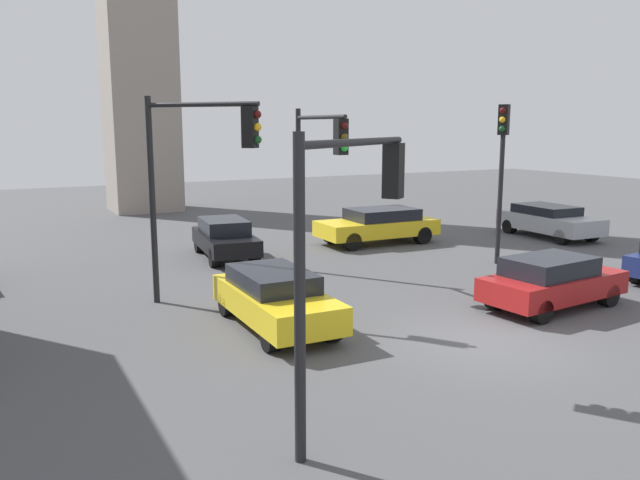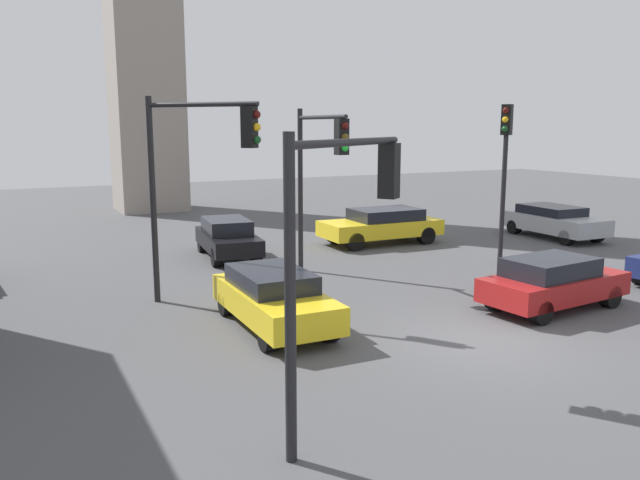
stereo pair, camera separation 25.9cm
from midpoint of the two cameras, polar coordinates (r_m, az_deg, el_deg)
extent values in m
plane|color=#4C4C4F|center=(14.59, 14.17, -8.86)|extent=(85.43, 85.43, 0.00)
cylinder|color=black|center=(17.31, -15.18, 3.31)|extent=(0.16, 0.16, 5.43)
cylinder|color=black|center=(16.35, -11.01, 11.82)|extent=(2.18, 2.41, 0.12)
cube|color=black|center=(15.71, -6.76, 10.00)|extent=(0.45, 0.45, 1.00)
sphere|color=#4C0F0C|center=(15.62, -6.12, 11.11)|extent=(0.20, 0.20, 0.20)
sphere|color=yellow|center=(15.62, -6.10, 10.01)|extent=(0.20, 0.20, 0.20)
sphere|color=#14471E|center=(15.62, -6.08, 8.91)|extent=(0.20, 0.20, 0.20)
cylinder|color=black|center=(22.40, 15.53, 4.71)|extent=(0.16, 0.16, 5.38)
cube|color=black|center=(22.32, 15.80, 10.31)|extent=(0.44, 0.44, 1.00)
sphere|color=#4C0F0C|center=(22.13, 15.71, 11.10)|extent=(0.20, 0.20, 0.20)
sphere|color=yellow|center=(22.12, 15.67, 10.32)|extent=(0.20, 0.20, 0.20)
sphere|color=#14471E|center=(22.12, 15.63, 9.55)|extent=(0.20, 0.20, 0.20)
cylinder|color=black|center=(8.68, -2.68, -5.71)|extent=(0.16, 0.16, 4.61)
cylinder|color=black|center=(10.09, 2.61, 8.73)|extent=(3.21, 2.37, 0.12)
cube|color=black|center=(11.69, 5.94, 6.18)|extent=(0.45, 0.45, 1.00)
sphere|color=#4C0F0C|center=(11.86, 6.31, 7.68)|extent=(0.20, 0.20, 0.20)
sphere|color=yellow|center=(11.87, 6.28, 6.24)|extent=(0.20, 0.20, 0.20)
sphere|color=#14471E|center=(11.90, 6.25, 4.79)|extent=(0.20, 0.20, 0.20)
cylinder|color=black|center=(20.51, -2.29, 4.37)|extent=(0.16, 0.16, 5.22)
cylinder|color=black|center=(19.06, -0.39, 10.93)|extent=(0.15, 3.01, 0.12)
cube|color=black|center=(17.95, 1.46, 9.22)|extent=(0.32, 0.32, 1.00)
sphere|color=#4C0F0C|center=(17.77, 1.78, 10.17)|extent=(0.20, 0.20, 0.20)
sphere|color=#594714|center=(17.77, 1.78, 9.21)|extent=(0.20, 0.20, 0.20)
sphere|color=green|center=(17.78, 1.77, 8.24)|extent=(0.20, 0.20, 0.20)
cube|color=#ADB2B7|center=(28.75, 19.60, 1.50)|extent=(2.13, 4.54, 0.67)
cube|color=black|center=(28.84, 19.34, 2.55)|extent=(1.82, 2.57, 0.41)
cylinder|color=black|center=(28.35, 22.86, 0.49)|extent=(0.38, 0.62, 0.61)
cylinder|color=black|center=(27.19, 20.61, 0.25)|extent=(0.38, 0.62, 0.61)
cylinder|color=black|center=(30.42, 18.62, 1.37)|extent=(0.38, 0.62, 0.61)
cylinder|color=black|center=(29.34, 16.37, 1.18)|extent=(0.38, 0.62, 0.61)
cube|color=black|center=(23.08, -8.78, -0.10)|extent=(2.14, 4.20, 0.56)
cube|color=black|center=(23.19, -8.92, 1.22)|extent=(1.73, 2.41, 0.53)
cylinder|color=black|center=(21.98, -6.24, -1.30)|extent=(0.38, 0.69, 0.66)
cylinder|color=black|center=(21.68, -9.76, -1.55)|extent=(0.38, 0.69, 0.66)
cylinder|color=black|center=(24.59, -7.88, -0.11)|extent=(0.38, 0.69, 0.66)
cylinder|color=black|center=(24.32, -11.04, -0.32)|extent=(0.38, 0.69, 0.66)
cube|color=yellow|center=(15.01, -4.44, -5.60)|extent=(1.83, 4.26, 0.63)
cube|color=black|center=(15.07, -4.78, -3.54)|extent=(1.58, 2.40, 0.47)
cylinder|color=black|center=(14.14, 0.51, -7.90)|extent=(0.33, 0.59, 0.59)
cylinder|color=black|center=(13.58, -4.92, -8.71)|extent=(0.33, 0.59, 0.59)
cylinder|color=black|center=(16.64, -4.03, -5.14)|extent=(0.33, 0.59, 0.59)
cylinder|color=black|center=(16.17, -8.73, -5.69)|extent=(0.33, 0.59, 0.59)
cube|color=yellow|center=(25.71, 4.82, 1.12)|extent=(4.84, 2.17, 0.61)
cube|color=black|center=(25.76, 5.29, 2.28)|extent=(2.73, 1.87, 0.49)
cylinder|color=black|center=(24.24, 2.54, -0.13)|extent=(0.70, 0.39, 0.70)
cylinder|color=black|center=(25.70, 0.73, 0.47)|extent=(0.70, 0.39, 0.70)
cylinder|color=black|center=(25.95, 8.85, 0.44)|extent=(0.70, 0.39, 0.70)
cylinder|color=black|center=(27.32, 6.83, 0.98)|extent=(0.70, 0.39, 0.70)
cube|color=maroon|center=(17.61, 19.73, -3.85)|extent=(4.15, 2.06, 0.59)
cube|color=black|center=(17.34, 19.43, -2.30)|extent=(2.38, 1.70, 0.52)
cylinder|color=black|center=(19.15, 20.51, -3.71)|extent=(0.62, 0.36, 0.59)
cylinder|color=black|center=(18.39, 24.01, -4.51)|extent=(0.62, 0.36, 0.59)
cylinder|color=black|center=(17.08, 15.01, -5.05)|extent=(0.62, 0.36, 0.59)
cylinder|color=black|center=(16.22, 18.69, -6.05)|extent=(0.62, 0.36, 0.59)
cylinder|color=black|center=(21.36, 26.24, -2.71)|extent=(0.64, 0.37, 0.61)
camera|label=1|loc=(0.13, -90.44, -0.08)|focal=35.78mm
camera|label=2|loc=(0.13, 89.56, 0.08)|focal=35.78mm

